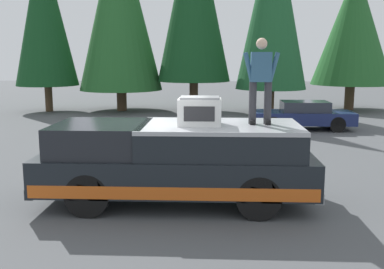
# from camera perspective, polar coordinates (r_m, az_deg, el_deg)

# --- Properties ---
(ground_plane) EXTENTS (90.00, 90.00, 0.00)m
(ground_plane) POSITION_cam_1_polar(r_m,az_deg,el_deg) (9.75, -5.75, -7.98)
(ground_plane) COLOR #4C4F51
(pickup_truck) EXTENTS (2.01, 5.54, 1.65)m
(pickup_truck) POSITION_cam_1_polar(r_m,az_deg,el_deg) (9.13, -1.99, -3.48)
(pickup_truck) COLOR black
(pickup_truck) RESTS_ON ground
(compressor_unit) EXTENTS (0.65, 0.84, 0.56)m
(compressor_unit) POSITION_cam_1_polar(r_m,az_deg,el_deg) (8.81, 0.99, 3.00)
(compressor_unit) COLOR white
(compressor_unit) RESTS_ON pickup_truck
(person_on_truck_bed) EXTENTS (0.29, 0.72, 1.69)m
(person_on_truck_bed) POSITION_cam_1_polar(r_m,az_deg,el_deg) (9.00, 8.75, 7.03)
(person_on_truck_bed) COLOR #333338
(person_on_truck_bed) RESTS_ON pickup_truck
(parked_car_navy) EXTENTS (1.64, 4.10, 1.16)m
(parked_car_navy) POSITION_cam_1_polar(r_m,az_deg,el_deg) (19.05, 13.88, 2.39)
(parked_car_navy) COLOR navy
(parked_car_navy) RESTS_ON ground
(conifer_far_left) EXTENTS (4.38, 4.38, 7.76)m
(conifer_far_left) POSITION_cam_1_polar(r_m,az_deg,el_deg) (26.78, 19.87, 12.77)
(conifer_far_left) COLOR #4C3826
(conifer_far_left) RESTS_ON ground
(conifer_left) EXTENTS (3.68, 3.68, 10.27)m
(conifer_left) POSITION_cam_1_polar(r_m,az_deg,el_deg) (24.24, 10.25, 16.38)
(conifer_left) COLOR #4C3826
(conifer_left) RESTS_ON ground
(conifer_center_right) EXTENTS (4.50, 4.50, 10.34)m
(conifer_center_right) POSITION_cam_1_polar(r_m,az_deg,el_deg) (25.23, -9.25, 16.08)
(conifer_center_right) COLOR #4C3826
(conifer_center_right) RESTS_ON ground
(conifer_right) EXTENTS (3.32, 3.32, 9.20)m
(conifer_right) POSITION_cam_1_polar(r_m,az_deg,el_deg) (25.76, -18.31, 14.61)
(conifer_right) COLOR #4C3826
(conifer_right) RESTS_ON ground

